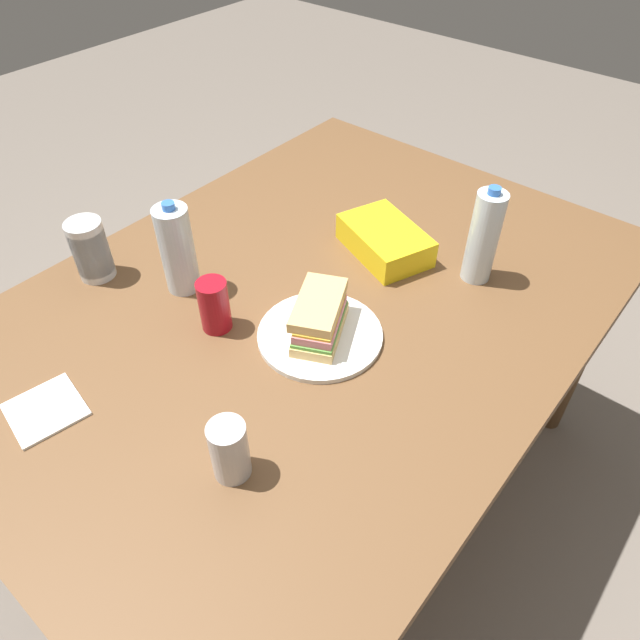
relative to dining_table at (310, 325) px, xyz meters
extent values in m
plane|color=#70665B|center=(0.00, 0.00, -0.69)|extent=(8.00, 8.00, 0.00)
cube|color=brown|center=(0.00, 0.00, 0.06)|extent=(1.58, 1.13, 0.04)
cylinder|color=brown|center=(0.71, -0.49, -0.32)|extent=(0.07, 0.07, 0.73)
cylinder|color=brown|center=(0.71, 0.49, -0.32)|extent=(0.07, 0.07, 0.73)
cylinder|color=white|center=(-0.08, -0.10, 0.09)|extent=(0.27, 0.27, 0.01)
cube|color=#DBB26B|center=(-0.08, -0.10, 0.11)|extent=(0.19, 0.16, 0.02)
cube|color=#599E3F|center=(-0.08, -0.10, 0.12)|extent=(0.18, 0.15, 0.01)
cube|color=#C6727A|center=(-0.08, -0.10, 0.14)|extent=(0.18, 0.14, 0.02)
cube|color=yellow|center=(-0.08, -0.10, 0.15)|extent=(0.17, 0.14, 0.01)
cube|color=#DBB26B|center=(-0.07, -0.09, 0.17)|extent=(0.19, 0.16, 0.02)
cylinder|color=maroon|center=(-0.20, 0.10, 0.15)|extent=(0.07, 0.07, 0.12)
cube|color=yellow|center=(0.26, -0.03, 0.12)|extent=(0.22, 0.27, 0.07)
cylinder|color=silver|center=(0.32, -0.25, 0.20)|extent=(0.07, 0.07, 0.23)
cylinder|color=blue|center=(0.32, -0.25, 0.32)|extent=(0.03, 0.03, 0.02)
cylinder|color=silver|center=(-0.26, 0.45, 0.13)|extent=(0.08, 0.08, 0.09)
cylinder|color=silver|center=(-0.26, 0.45, 0.15)|extent=(0.08, 0.08, 0.09)
cylinder|color=silver|center=(-0.26, 0.45, 0.17)|extent=(0.08, 0.08, 0.09)
cylinder|color=silver|center=(-0.26, 0.45, 0.19)|extent=(0.08, 0.08, 0.09)
cylinder|color=silver|center=(-0.15, 0.26, 0.19)|extent=(0.08, 0.08, 0.21)
cylinder|color=blue|center=(-0.15, 0.26, 0.31)|extent=(0.03, 0.03, 0.02)
cylinder|color=silver|center=(-0.43, -0.19, 0.15)|extent=(0.07, 0.07, 0.12)
cube|color=white|center=(-0.57, 0.18, 0.09)|extent=(0.15, 0.15, 0.01)
camera|label=1|loc=(-0.76, -0.67, 0.97)|focal=32.72mm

